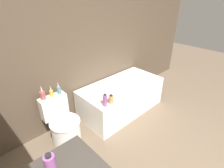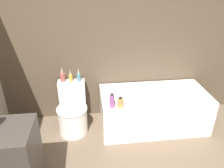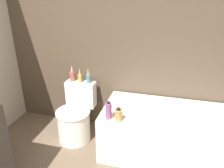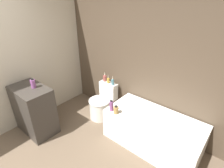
{
  "view_description": "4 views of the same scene",
  "coord_description": "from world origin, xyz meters",
  "views": [
    {
      "loc": [
        -1.27,
        0.0,
        2.03
      ],
      "look_at": [
        0.31,
        1.67,
        0.8
      ],
      "focal_mm": 28.0,
      "sensor_mm": 36.0,
      "label": 1
    },
    {
      "loc": [
        -0.19,
        -0.76,
        2.09
      ],
      "look_at": [
        0.11,
        1.76,
        0.8
      ],
      "focal_mm": 35.0,
      "sensor_mm": 36.0,
      "label": 2
    },
    {
      "loc": [
        0.63,
        -0.3,
        1.79
      ],
      "look_at": [
        0.08,
        1.77,
        0.87
      ],
      "focal_mm": 35.0,
      "sensor_mm": 36.0,
      "label": 3
    },
    {
      "loc": [
        1.65,
        -0.26,
        2.3
      ],
      "look_at": [
        -0.01,
        1.72,
        0.97
      ],
      "focal_mm": 28.0,
      "sensor_mm": 36.0,
      "label": 4
    }
  ],
  "objects": [
    {
      "name": "vase_gold",
      "position": [
        -0.56,
        2.15,
        0.77
      ],
      "size": [
        0.08,
        0.08,
        0.22
      ],
      "color": "#994C47",
      "rests_on": "toilet"
    },
    {
      "name": "toilet",
      "position": [
        -0.44,
        1.91,
        0.28
      ],
      "size": [
        0.43,
        0.58,
        0.69
      ],
      "color": "white",
      "rests_on": "ground"
    },
    {
      "name": "bathtub",
      "position": [
        0.75,
        1.88,
        0.28
      ],
      "size": [
        1.54,
        0.76,
        0.55
      ],
      "color": "white",
      "rests_on": "ground"
    },
    {
      "name": "vase_bronze",
      "position": [
        -0.33,
        2.12,
        0.76
      ],
      "size": [
        0.06,
        0.06,
        0.21
      ],
      "color": "teal",
      "rests_on": "toilet"
    },
    {
      "name": "vase_silver",
      "position": [
        -0.44,
        2.12,
        0.76
      ],
      "size": [
        0.05,
        0.05,
        0.19
      ],
      "color": "gold",
      "rests_on": "toilet"
    },
    {
      "name": "shampoo_bottle_short",
      "position": [
        0.2,
        1.57,
        0.62
      ],
      "size": [
        0.08,
        0.08,
        0.14
      ],
      "color": "tan",
      "rests_on": "bathtub"
    },
    {
      "name": "shampoo_bottle_tall",
      "position": [
        0.09,
        1.59,
        0.65
      ],
      "size": [
        0.06,
        0.06,
        0.2
      ],
      "color": "#8C4C8C",
      "rests_on": "bathtub"
    },
    {
      "name": "wall_back_tiled",
      "position": [
        0.0,
        2.3,
        1.3
      ],
      "size": [
        6.4,
        0.06,
        2.6
      ],
      "color": "brown",
      "rests_on": "ground_plane"
    }
  ]
}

